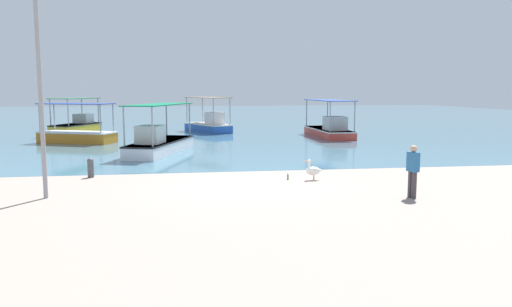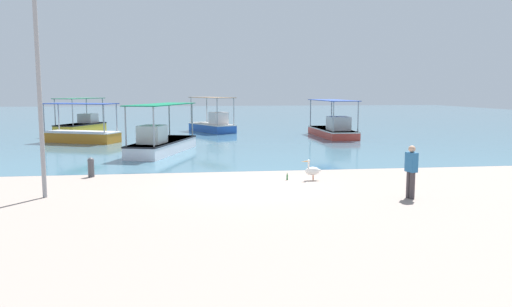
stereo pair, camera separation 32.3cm
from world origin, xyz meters
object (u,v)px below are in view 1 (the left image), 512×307
(fishing_boat_far_right, at_px, (330,129))
(fisherman_standing, at_px, (413,170))
(mooring_bollard, at_px, (91,167))
(fishing_boat_near_right, at_px, (209,124))
(fishing_boat_far_left, at_px, (159,142))
(lamp_post, at_px, (40,83))
(fishing_boat_center, at_px, (77,135))
(fishing_boat_outer, at_px, (77,126))
(glass_bottle, at_px, (288,177))
(pelican, at_px, (313,170))

(fishing_boat_far_right, bearing_deg, fisherman_standing, -99.75)
(mooring_bollard, bearing_deg, fishing_boat_near_right, 74.55)
(fishing_boat_far_left, xyz_separation_m, fishing_boat_near_right, (3.44, 13.76, 0.02))
(fishing_boat_far_left, bearing_deg, fishing_boat_far_right, 34.07)
(fishing_boat_far_left, relative_size, lamp_post, 1.05)
(fishing_boat_far_left, distance_m, fishing_boat_center, 8.60)
(fishing_boat_outer, height_order, glass_bottle, fishing_boat_outer)
(fishing_boat_far_right, height_order, mooring_bollard, fishing_boat_far_right)
(fishing_boat_outer, xyz_separation_m, fishing_boat_far_right, (18.78, -4.52, -0.05))
(fishing_boat_outer, relative_size, fishing_boat_far_right, 0.72)
(fishing_boat_center, bearing_deg, glass_bottle, -55.08)
(glass_bottle, bearing_deg, fishing_boat_center, 124.92)
(fishing_boat_near_right, xyz_separation_m, glass_bottle, (1.77, -22.63, -0.53))
(fishing_boat_near_right, height_order, mooring_bollard, fishing_boat_near_right)
(mooring_bollard, bearing_deg, lamp_post, -101.34)
(lamp_post, bearing_deg, fishing_boat_outer, 98.85)
(fishing_boat_outer, height_order, fishing_boat_near_right, fishing_boat_near_right)
(fishing_boat_outer, bearing_deg, lamp_post, -81.15)
(mooring_bollard, bearing_deg, fishing_boat_center, 103.10)
(fishing_boat_near_right, height_order, glass_bottle, fishing_boat_near_right)
(fisherman_standing, relative_size, glass_bottle, 6.26)
(fishing_boat_outer, relative_size, fishing_boat_center, 0.93)
(pelican, xyz_separation_m, lamp_post, (-9.25, -1.85, 3.26))
(fisherman_standing, bearing_deg, fishing_boat_near_right, 100.74)
(fishing_boat_far_right, distance_m, pelican, 18.18)
(fishing_boat_near_right, bearing_deg, lamp_post, -104.84)
(fishing_boat_outer, distance_m, pelican, 25.28)
(fishing_boat_center, xyz_separation_m, fisherman_standing, (14.01, -19.19, 0.37))
(fishing_boat_center, height_order, pelican, fishing_boat_center)
(fishing_boat_center, bearing_deg, fishing_boat_far_right, 5.07)
(fishing_boat_outer, height_order, pelican, fishing_boat_outer)
(fishing_boat_far_left, xyz_separation_m, lamp_post, (-3.10, -10.94, 3.02))
(fisherman_standing, bearing_deg, fishing_boat_far_right, 80.25)
(fishing_boat_center, distance_m, mooring_bollard, 14.15)
(pelican, relative_size, fisherman_standing, 0.47)
(lamp_post, bearing_deg, pelican, 11.33)
(fishing_boat_outer, distance_m, fishing_boat_near_right, 10.27)
(fishing_boat_far_right, distance_m, glass_bottle, 18.31)
(mooring_bollard, distance_m, glass_bottle, 7.76)
(fishing_boat_far_left, height_order, glass_bottle, fishing_boat_far_left)
(fisherman_standing, bearing_deg, pelican, 122.99)
(pelican, bearing_deg, fisherman_standing, -57.01)
(mooring_bollard, xyz_separation_m, fisherman_standing, (10.80, -5.41, 0.49))
(fishing_boat_outer, bearing_deg, fishing_boat_far_left, -61.82)
(fishing_boat_far_left, height_order, fishing_boat_far_right, fishing_boat_far_right)
(fishing_boat_near_right, bearing_deg, fisherman_standing, -79.26)
(fishing_boat_far_left, bearing_deg, fisherman_standing, -56.23)
(pelican, height_order, mooring_bollard, pelican)
(fishing_boat_outer, bearing_deg, pelican, -59.26)
(fishing_boat_near_right, xyz_separation_m, fishing_boat_center, (-9.00, -7.20, -0.11))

